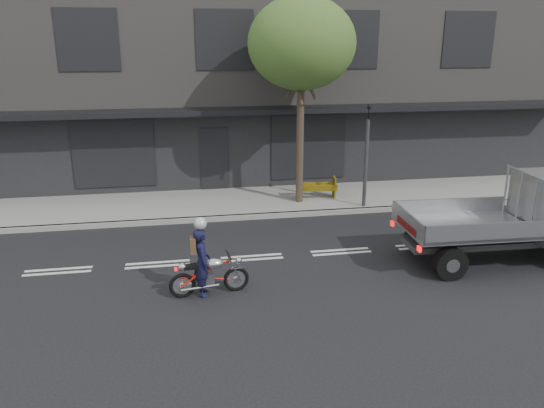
{
  "coord_description": "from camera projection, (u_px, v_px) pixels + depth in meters",
  "views": [
    {
      "loc": [
        -1.68,
        -12.61,
        5.46
      ],
      "look_at": [
        0.62,
        0.5,
        1.28
      ],
      "focal_mm": 35.0,
      "sensor_mm": 36.0,
      "label": 1
    }
  ],
  "objects": [
    {
      "name": "flatbed_ute",
      "position": [
        543.0,
        210.0,
        13.37
      ],
      "size": [
        5.0,
        2.2,
        2.29
      ],
      "rotation": [
        0.0,
        0.0,
        -0.04
      ],
      "color": "black",
      "rests_on": "ground"
    },
    {
      "name": "kerb",
      "position": [
        238.0,
        217.0,
        16.65
      ],
      "size": [
        32.0,
        0.2,
        0.15
      ],
      "primitive_type": "cube",
      "color": "gray",
      "rests_on": "ground"
    },
    {
      "name": "ground",
      "position": [
        252.0,
        258.0,
        13.76
      ],
      "size": [
        80.0,
        80.0,
        0.0
      ],
      "primitive_type": "plane",
      "color": "black",
      "rests_on": "ground"
    },
    {
      "name": "sidewalk",
      "position": [
        233.0,
        202.0,
        18.15
      ],
      "size": [
        32.0,
        3.2,
        0.15
      ],
      "primitive_type": "cube",
      "color": "gray",
      "rests_on": "ground"
    },
    {
      "name": "construction_barrier",
      "position": [
        318.0,
        189.0,
        18.13
      ],
      "size": [
        1.39,
        0.69,
        0.75
      ],
      "primitive_type": null,
      "rotation": [
        0.0,
        0.0,
        -0.12
      ],
      "color": "#DBAA0B",
      "rests_on": "sidewalk"
    },
    {
      "name": "building_main",
      "position": [
        216.0,
        73.0,
        23.18
      ],
      "size": [
        26.0,
        10.0,
        8.0
      ],
      "primitive_type": "cube",
      "color": "slate",
      "rests_on": "ground"
    },
    {
      "name": "motorcycle",
      "position": [
        209.0,
        274.0,
        11.7
      ],
      "size": [
        1.79,
        0.52,
        0.92
      ],
      "rotation": [
        0.0,
        0.0,
        0.11
      ],
      "color": "black",
      "rests_on": "ground"
    },
    {
      "name": "rider",
      "position": [
        202.0,
        262.0,
        11.58
      ],
      "size": [
        0.43,
        0.6,
        1.55
      ],
      "primitive_type": "imported",
      "rotation": [
        0.0,
        0.0,
        1.68
      ],
      "color": "black",
      "rests_on": "ground"
    },
    {
      "name": "street_tree",
      "position": [
        302.0,
        44.0,
        16.49
      ],
      "size": [
        3.4,
        3.4,
        6.74
      ],
      "color": "#382B21",
      "rests_on": "ground"
    },
    {
      "name": "traffic_light_pole",
      "position": [
        366.0,
        161.0,
        17.1
      ],
      "size": [
        0.12,
        0.12,
        3.5
      ],
      "color": "#2D2D30",
      "rests_on": "ground"
    }
  ]
}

